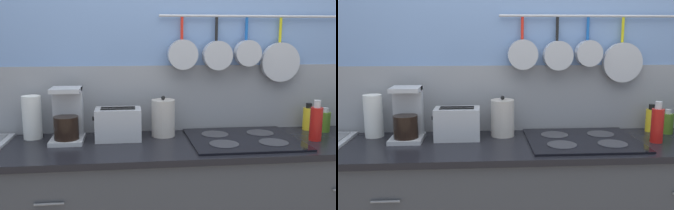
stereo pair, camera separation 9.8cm
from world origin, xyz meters
The scene contains 10 objects.
wall_back centered at (0.00, 0.34, 1.28)m, with size 7.20×0.16×2.60m.
countertop centered at (0.00, 0.00, 0.91)m, with size 3.06×0.60×0.03m.
paper_towel_roll centered at (-0.93, 0.20, 1.06)m, with size 0.11×0.11×0.25m.
coffee_maker centered at (-0.71, 0.13, 1.06)m, with size 0.18×0.22×0.31m.
toaster centered at (-0.43, 0.11, 1.02)m, with size 0.28×0.16×0.19m.
kettle centered at (-0.16, 0.17, 1.04)m, with size 0.14×0.14×0.25m.
cooktop centered at (0.29, 0.02, 0.94)m, with size 0.63×0.53×0.01m.
bottle_vinegar centered at (0.71, -0.03, 1.03)m, with size 0.07×0.07×0.24m.
bottle_dish_soap centered at (0.79, 0.22, 1.01)m, with size 0.07×0.07×0.17m.
bottle_hot_sauce centered at (0.86, 0.16, 1.00)m, with size 0.07×0.07×0.15m.
Camera 1 is at (-0.38, -2.01, 1.52)m, focal length 40.00 mm.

